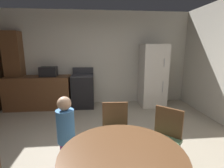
% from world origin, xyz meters
% --- Properties ---
extents(ground_plane, '(14.00, 14.00, 0.00)m').
position_xyz_m(ground_plane, '(0.00, 0.00, 0.00)').
color(ground_plane, '#A89E89').
extents(wall_back, '(5.66, 0.12, 2.70)m').
position_xyz_m(wall_back, '(0.00, 2.92, 1.35)').
color(wall_back, beige).
rests_on(wall_back, ground).
extents(kitchen_counter, '(1.72, 0.60, 0.90)m').
position_xyz_m(kitchen_counter, '(-1.67, 2.52, 0.45)').
color(kitchen_counter, brown).
rests_on(kitchen_counter, ground).
extents(pantry_column, '(0.44, 0.36, 2.10)m').
position_xyz_m(pantry_column, '(-2.31, 2.70, 1.05)').
color(pantry_column, brown).
rests_on(pantry_column, ground).
extents(oven_range, '(0.60, 0.60, 1.10)m').
position_xyz_m(oven_range, '(-0.45, 2.52, 0.47)').
color(oven_range, black).
rests_on(oven_range, ground).
extents(refrigerator, '(0.68, 0.68, 1.76)m').
position_xyz_m(refrigerator, '(1.55, 2.47, 0.88)').
color(refrigerator, silver).
rests_on(refrigerator, ground).
extents(microwave, '(0.44, 0.32, 0.26)m').
position_xyz_m(microwave, '(-1.36, 2.52, 1.03)').
color(microwave, black).
rests_on(microwave, kitchen_counter).
extents(chair_north, '(0.42, 0.42, 0.87)m').
position_xyz_m(chair_north, '(0.20, 0.09, 0.50)').
color(chair_north, brown).
rests_on(chair_north, ground).
extents(chair_northeast, '(0.57, 0.57, 0.87)m').
position_xyz_m(chair_northeast, '(0.82, -0.19, 0.50)').
color(chair_northeast, brown).
rests_on(chair_northeast, ground).
extents(person_child, '(0.31, 0.31, 1.09)m').
position_xyz_m(person_child, '(-0.46, -0.19, 0.58)').
color(person_child, '#8C337A').
rests_on(person_child, ground).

